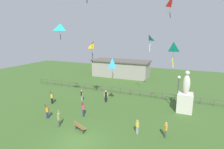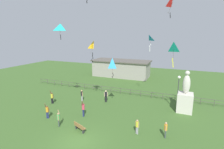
% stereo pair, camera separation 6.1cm
% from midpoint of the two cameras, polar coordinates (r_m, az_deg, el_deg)
% --- Properties ---
extents(ground_plane, '(80.00, 80.00, 0.00)m').
position_cam_midpoint_polar(ground_plane, '(17.43, -10.86, -20.55)').
color(ground_plane, '#3D6028').
extents(statue_monument, '(1.83, 1.83, 5.27)m').
position_cam_midpoint_polar(statue_monument, '(24.03, 22.45, -7.33)').
color(statue_monument, beige).
rests_on(statue_monument, ground_plane).
extents(lamppost, '(0.36, 0.36, 4.62)m').
position_cam_midpoint_polar(lamppost, '(23.27, 20.60, -3.46)').
color(lamppost, '#38383D').
rests_on(lamppost, ground_plane).
extents(park_bench, '(1.54, 0.95, 0.85)m').
position_cam_midpoint_polar(park_bench, '(18.76, -10.55, -16.30)').
color(park_bench, olive).
rests_on(park_bench, ground_plane).
extents(person_0, '(0.47, 0.32, 1.74)m').
position_cam_midpoint_polar(person_0, '(25.48, -2.07, -6.78)').
color(person_0, black).
rests_on(person_0, ground_plane).
extents(person_1, '(0.50, 0.30, 1.84)m').
position_cam_midpoint_polar(person_1, '(22.07, -20.31, -10.98)').
color(person_1, navy).
rests_on(person_1, ground_plane).
extents(person_2, '(0.42, 0.28, 1.50)m').
position_cam_midpoint_polar(person_2, '(17.99, 8.07, -16.09)').
color(person_2, '#99999E').
rests_on(person_2, ground_plane).
extents(person_3, '(0.52, 0.30, 1.93)m').
position_cam_midpoint_polar(person_3, '(26.30, -18.94, -6.92)').
color(person_3, black).
rests_on(person_3, ground_plane).
extents(person_4, '(0.32, 0.55, 2.03)m').
position_cam_midpoint_polar(person_4, '(21.46, -9.36, -10.73)').
color(person_4, navy).
rests_on(person_4, ground_plane).
extents(person_5, '(0.35, 0.48, 1.82)m').
position_cam_midpoint_polar(person_5, '(19.85, -16.99, -13.49)').
color(person_5, '#3F4C47').
rests_on(person_5, ground_plane).
extents(person_6, '(0.44, 0.32, 1.68)m').
position_cam_midpoint_polar(person_6, '(26.18, -9.83, -6.49)').
color(person_6, '#99999E').
rests_on(person_6, ground_plane).
extents(person_7, '(0.29, 0.48, 1.59)m').
position_cam_midpoint_polar(person_7, '(17.93, 16.90, -16.47)').
color(person_7, '#3F4C47').
rests_on(person_7, ground_plane).
extents(kite_0, '(1.10, 1.12, 2.25)m').
position_cam_midpoint_polar(kite_0, '(25.33, 11.69, 11.23)').
color(kite_0, '#198CD1').
extents(kite_1, '(1.06, 1.02, 2.69)m').
position_cam_midpoint_polar(kite_1, '(23.80, 19.08, 21.52)').
color(kite_1, red).
extents(kite_2, '(0.89, 0.91, 2.43)m').
position_cam_midpoint_polar(kite_2, '(22.02, 0.04, 3.49)').
color(kite_2, '#198CD1').
extents(kite_3, '(1.27, 0.97, 1.90)m').
position_cam_midpoint_polar(kite_3, '(23.42, -16.41, 14.20)').
color(kite_3, '#19B2B2').
extents(kite_4, '(0.96, 1.22, 2.80)m').
position_cam_midpoint_polar(kite_4, '(20.74, 19.12, 7.83)').
color(kite_4, '#19B2B2').
extents(kite_5, '(1.01, 1.02, 2.77)m').
position_cam_midpoint_polar(kite_5, '(23.71, -5.98, 9.13)').
color(kite_5, yellow).
extents(waterfront_railing, '(36.02, 0.06, 0.95)m').
position_cam_midpoint_polar(waterfront_railing, '(28.81, 4.02, -5.25)').
color(waterfront_railing, '#4C4742').
rests_on(waterfront_railing, ground_plane).
extents(pavilion_building, '(13.22, 5.60, 3.78)m').
position_cam_midpoint_polar(pavilion_building, '(41.07, 2.86, 2.05)').
color(pavilion_building, gray).
rests_on(pavilion_building, ground_plane).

